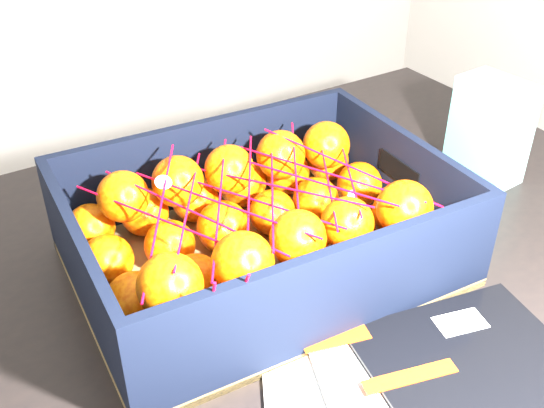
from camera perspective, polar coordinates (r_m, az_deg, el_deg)
name	(u,v)px	position (r m, az deg, el deg)	size (l,w,h in m)	color
table	(270,314)	(0.90, -0.19, -9.74)	(1.25, 0.88, 0.75)	black
produce_crate	(260,239)	(0.79, -1.03, -3.10)	(0.44, 0.33, 0.13)	brown
clementine_heap	(260,226)	(0.78, -1.04, -1.98)	(0.42, 0.31, 0.12)	#E35704
mesh_net	(259,195)	(0.74, -1.16, 0.80)	(0.37, 0.29, 0.09)	red
retail_carton	(490,131)	(1.02, 18.75, 6.19)	(0.07, 0.10, 0.16)	silver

